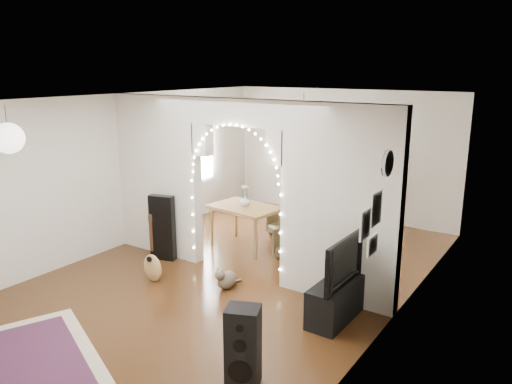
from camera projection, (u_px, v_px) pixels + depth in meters
The scene contains 24 objects.
floor at pixel (239, 272), 7.85m from camera, with size 7.50×7.50×0.00m, color black.
ceiling at pixel (238, 98), 7.20m from camera, with size 5.00×7.50×0.02m, color white.
wall_back at pixel (342, 154), 10.55m from camera, with size 5.00×0.02×2.70m, color silver.
wall_left at pixel (124, 170), 8.87m from camera, with size 0.02×7.50×2.70m, color silver.
wall_right at pixel (402, 215), 6.18m from camera, with size 0.02×7.50×2.70m, color silver.
divider_wall at pixel (238, 184), 7.51m from camera, with size 5.00×0.20×2.70m.
fairy_lights at pixel (233, 178), 7.37m from camera, with size 1.64×0.04×1.60m, color #FFEABF, non-canonical shape.
window at pixel (192, 149), 10.27m from camera, with size 0.04×1.20×1.40m, color white.
wall_clock at pixel (388, 163), 5.52m from camera, with size 0.31×0.31×0.03m, color white.
picture_frames at pixel (372, 224), 5.35m from camera, with size 0.02×0.50×0.70m, color white, non-canonical shape.
paper_lantern at pixel (8, 138), 6.39m from camera, with size 0.40×0.40×0.40m, color white.
ceiling_fan at pixel (303, 110), 8.88m from camera, with size 1.10×1.10×0.30m, color gold, non-canonical shape.
area_rug at pixel (18, 366), 5.38m from camera, with size 2.09×1.58×0.02m, color maroon.
guitar_case at pixel (162, 228), 8.26m from camera, with size 0.42×0.14×1.10m, color black.
acoustic_guitar at pixel (152, 257), 7.43m from camera, with size 0.37×0.17×0.88m.
tabby_cat at pixel (226, 279), 7.24m from camera, with size 0.26×0.54×0.35m.
floor_speaker at pixel (243, 347), 4.97m from camera, with size 0.41×0.39×0.85m.
media_console at pixel (336, 300), 6.35m from camera, with size 0.40×1.00×0.50m, color black.
tv at pixel (338, 259), 6.21m from camera, with size 1.07×0.14×0.62m, color black.
bookcase at pixel (326, 187), 10.38m from camera, with size 1.39×0.35×1.43m, color beige.
dining_table at pixel (245, 210), 8.80m from camera, with size 1.29×0.94×0.76m.
flower_vase at pixel (245, 201), 8.76m from camera, with size 0.18×0.18×0.19m, color white.
dining_chair_left at pixel (287, 222), 9.49m from camera, with size 0.59×0.61×0.55m, color #4D3E26.
dining_chair_right at pixel (297, 244), 8.31m from camera, with size 0.58×0.60×0.54m, color #4D3E26.
Camera 1 is at (4.27, -5.94, 3.14)m, focal length 35.00 mm.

